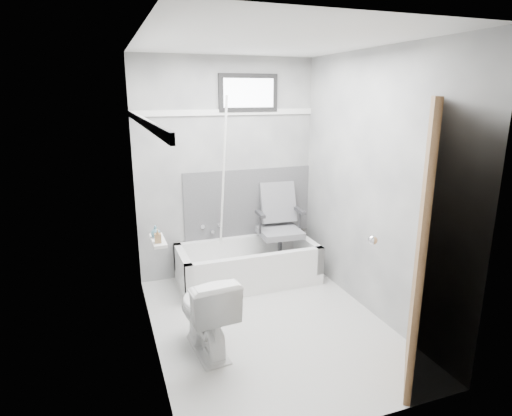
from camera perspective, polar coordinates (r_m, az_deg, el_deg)
name	(u,v)px	position (r m, az deg, el deg)	size (l,w,h in m)	color
floor	(269,324)	(4.00, 1.77, -15.25)	(2.60, 2.60, 0.00)	silver
ceiling	(272,41)	(3.47, 2.11, 21.39)	(2.60, 2.60, 0.00)	silver
wall_back	(227,170)	(4.75, -3.91, 5.13)	(2.00, 0.02, 2.40)	slate
wall_front	(357,246)	(2.44, 13.36, -4.94)	(2.00, 0.02, 2.40)	slate
wall_left	(147,205)	(3.32, -14.34, 0.34)	(0.02, 2.60, 2.40)	slate
wall_right	(373,186)	(4.02, 15.31, 2.80)	(0.02, 2.60, 2.40)	slate
bathtub	(248,264)	(4.72, -1.09, -7.44)	(1.50, 0.70, 0.42)	white
office_chair	(280,226)	(4.77, 3.24, -2.47)	(0.53, 0.53, 0.92)	slate
toilet	(206,312)	(3.51, -6.72, -13.63)	(0.38, 0.69, 0.67)	white
door	(485,256)	(3.14, 28.19, -5.69)	(0.78, 0.78, 2.00)	brown
window	(248,93)	(4.74, -1.04, 15.10)	(0.66, 0.04, 0.40)	black
backerboard	(249,203)	(4.90, -0.99, 0.68)	(1.50, 0.02, 0.78)	#4C4C4F
trim_back	(226,112)	(4.67, -4.01, 12.61)	(2.00, 0.02, 0.06)	white
trim_left	(143,122)	(3.22, -14.82, 11.08)	(0.02, 2.60, 0.06)	white
pole	(223,188)	(4.52, -4.44, 2.68)	(0.02, 0.02, 1.95)	white
shelf	(158,241)	(3.44, -12.91, -4.27)	(0.10, 0.32, 0.03)	silver
soap_bottle_a	(158,236)	(3.34, -12.97, -3.65)	(0.05, 0.05, 0.11)	#9A774D
soap_bottle_b	(155,231)	(3.48, -13.26, -3.05)	(0.07, 0.07, 0.10)	teal
faucet	(211,228)	(4.83, -5.96, -2.70)	(0.26, 0.10, 0.16)	silver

